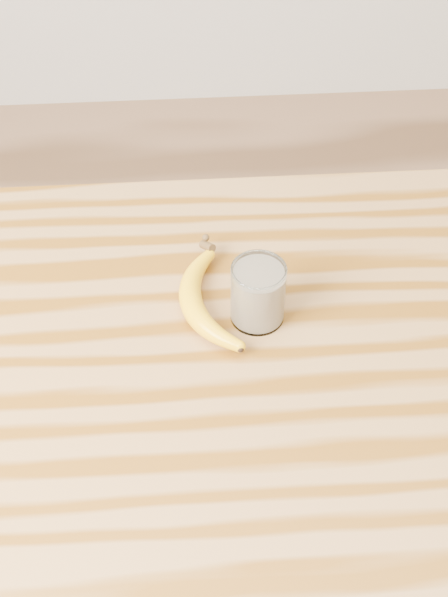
{
  "coord_description": "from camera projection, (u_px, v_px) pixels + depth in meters",
  "views": [
    {
      "loc": [
        -0.1,
        -0.62,
        1.71
      ],
      "look_at": [
        -0.05,
        0.12,
        0.93
      ],
      "focal_mm": 50.0,
      "sensor_mm": 36.0,
      "label": 1
    }
  ],
  "objects": [
    {
      "name": "banana",
      "position": [
        191.0,
        304.0,
        1.08
      ],
      "size": [
        0.13,
        0.26,
        0.03
      ],
      "primitive_type": null,
      "rotation": [
        0.0,
        0.0,
        0.17
      ],
      "color": "#EDAE0E",
      "rests_on": "table"
    },
    {
      "name": "table",
      "position": [
        270.0,
        441.0,
        1.11
      ],
      "size": [
        1.2,
        0.8,
        0.9
      ],
      "color": "olive",
      "rests_on": "ground"
    },
    {
      "name": "smoothie_glass",
      "position": [
        258.0,
        294.0,
        1.06
      ],
      "size": [
        0.07,
        0.07,
        0.09
      ],
      "color": "white",
      "rests_on": "table"
    },
    {
      "name": "room",
      "position": [
        299.0,
        51.0,
        0.69
      ],
      "size": [
        4.04,
        4.04,
        2.7
      ],
      "color": "#8A6749",
      "rests_on": "ground"
    }
  ]
}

